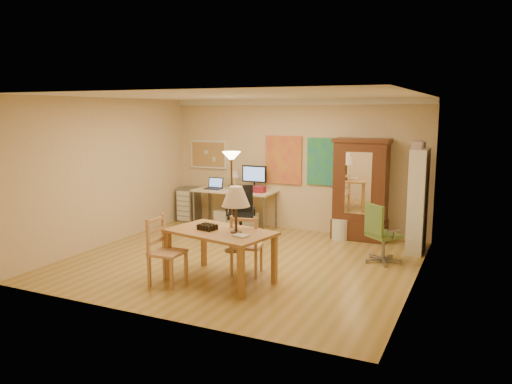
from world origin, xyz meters
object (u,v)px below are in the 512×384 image
at_px(armoire, 360,196).
at_px(bookshelf, 418,201).
at_px(dining_table, 226,222).
at_px(office_chair_green, 382,247).
at_px(office_chair_black, 241,226).
at_px(computer_desk, 237,204).

bearing_deg(armoire, bookshelf, -21.62).
bearing_deg(dining_table, armoire, 70.11).
relative_size(office_chair_green, armoire, 0.51).
bearing_deg(office_chair_black, dining_table, -68.50).
bearing_deg(dining_table, office_chair_black, 111.50).
xyz_separation_m(dining_table, armoire, (1.18, 3.26, -0.05)).
bearing_deg(armoire, dining_table, -109.89).
xyz_separation_m(dining_table, bookshelf, (2.29, 2.82, 0.01)).
distance_m(office_chair_green, bookshelf, 1.20).
bearing_deg(armoire, office_chair_black, -152.66).
height_order(dining_table, computer_desk, dining_table).
height_order(armoire, bookshelf, armoire).
relative_size(dining_table, office_chair_black, 1.58).
distance_m(computer_desk, bookshelf, 3.77).
relative_size(office_chair_black, armoire, 0.54).
bearing_deg(bookshelf, computer_desk, 174.48).
height_order(office_chair_black, armoire, armoire).
relative_size(computer_desk, armoire, 0.90).
bearing_deg(office_chair_black, armoire, 27.34).
bearing_deg(computer_desk, bookshelf, -5.52).
xyz_separation_m(office_chair_black, armoire, (2.04, 1.06, 0.57)).
xyz_separation_m(dining_table, computer_desk, (-1.45, 3.18, -0.41)).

